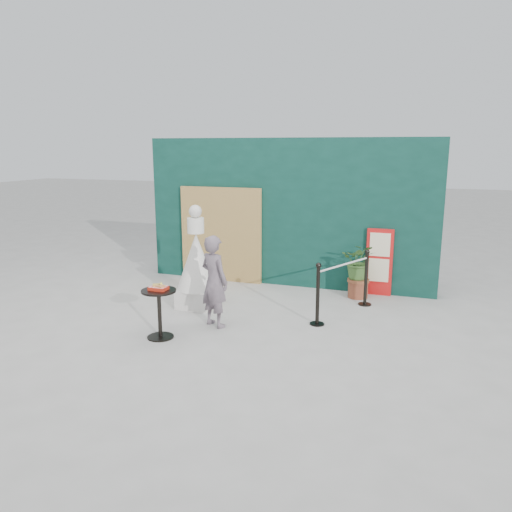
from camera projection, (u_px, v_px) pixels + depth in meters
name	position (u px, v px, depth m)	size (l,w,h in m)	color
ground	(230.00, 336.00, 7.62)	(60.00, 60.00, 0.00)	#ADAAA5
back_wall	(287.00, 213.00, 10.20)	(6.00, 0.30, 3.00)	#0A2F27
bamboo_fence	(221.00, 235.00, 10.57)	(1.80, 0.08, 2.00)	tan
woman	(214.00, 281.00, 7.90)	(0.54, 0.35, 1.48)	slate
menu_board	(379.00, 262.00, 9.59)	(0.50, 0.07, 1.30)	red
statue	(197.00, 266.00, 8.85)	(0.72, 0.72, 1.84)	silver
cafe_table	(159.00, 306.00, 7.45)	(0.52, 0.52, 0.75)	black
food_basket	(159.00, 287.00, 7.39)	(0.26, 0.19, 0.11)	red
planter	(359.00, 266.00, 9.42)	(0.62, 0.54, 1.05)	brown
stanchion_barrier	(343.00, 286.00, 8.50)	(0.84, 1.54, 1.03)	black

